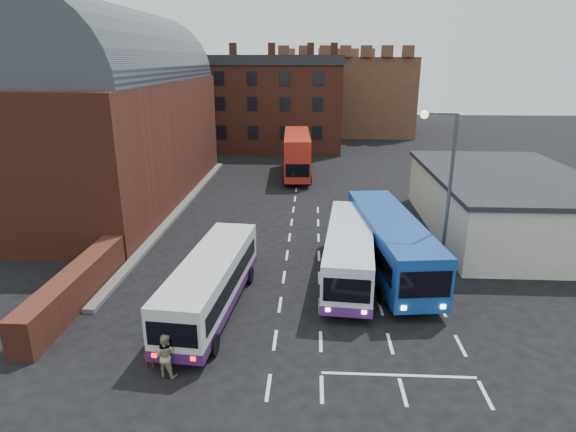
{
  "coord_description": "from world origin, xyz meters",
  "views": [
    {
      "loc": [
        1.53,
        -19.06,
        11.73
      ],
      "look_at": [
        0.0,
        10.0,
        2.2
      ],
      "focal_mm": 30.0,
      "sensor_mm": 36.0,
      "label": 1
    }
  ],
  "objects_px": {
    "bus_red_double": "(297,154)",
    "pedestrian_red": "(149,352)",
    "bus_white_outbound": "(211,280)",
    "bus_white_inbound": "(349,249)",
    "pedestrian_beige": "(165,355)",
    "bus_blue": "(390,240)",
    "street_lamp": "(444,184)"
  },
  "relations": [
    {
      "from": "bus_red_double",
      "to": "pedestrian_red",
      "type": "bearing_deg",
      "value": 79.36
    },
    {
      "from": "bus_white_outbound",
      "to": "bus_white_inbound",
      "type": "bearing_deg",
      "value": 35.92
    },
    {
      "from": "bus_white_outbound",
      "to": "bus_white_inbound",
      "type": "height_order",
      "value": "bus_white_inbound"
    },
    {
      "from": "pedestrian_beige",
      "to": "bus_white_inbound",
      "type": "bearing_deg",
      "value": -116.95
    },
    {
      "from": "pedestrian_red",
      "to": "pedestrian_beige",
      "type": "height_order",
      "value": "pedestrian_beige"
    },
    {
      "from": "pedestrian_red",
      "to": "bus_white_outbound",
      "type": "bearing_deg",
      "value": -119.03
    },
    {
      "from": "bus_blue",
      "to": "pedestrian_beige",
      "type": "xyz_separation_m",
      "value": [
        -10.01,
        -10.21,
        -1.01
      ]
    },
    {
      "from": "bus_blue",
      "to": "street_lamp",
      "type": "bearing_deg",
      "value": 141.16
    },
    {
      "from": "bus_blue",
      "to": "pedestrian_beige",
      "type": "relative_size",
      "value": 6.71
    },
    {
      "from": "bus_white_outbound",
      "to": "pedestrian_beige",
      "type": "distance_m",
      "value": 5.25
    },
    {
      "from": "bus_red_double",
      "to": "pedestrian_beige",
      "type": "height_order",
      "value": "bus_red_double"
    },
    {
      "from": "bus_white_outbound",
      "to": "bus_red_double",
      "type": "relative_size",
      "value": 0.91
    },
    {
      "from": "bus_white_inbound",
      "to": "street_lamp",
      "type": "bearing_deg",
      "value": 179.36
    },
    {
      "from": "bus_red_double",
      "to": "pedestrian_red",
      "type": "relative_size",
      "value": 8.25
    },
    {
      "from": "bus_white_inbound",
      "to": "bus_white_outbound",
      "type": "bearing_deg",
      "value": 36.06
    },
    {
      "from": "bus_white_inbound",
      "to": "bus_blue",
      "type": "height_order",
      "value": "bus_blue"
    },
    {
      "from": "pedestrian_beige",
      "to": "street_lamp",
      "type": "bearing_deg",
      "value": -131.88
    },
    {
      "from": "pedestrian_beige",
      "to": "pedestrian_red",
      "type": "bearing_deg",
      "value": -17.87
    },
    {
      "from": "bus_white_inbound",
      "to": "street_lamp",
      "type": "xyz_separation_m",
      "value": [
        4.64,
        -0.48,
        3.91
      ]
    },
    {
      "from": "bus_blue",
      "to": "street_lamp",
      "type": "relative_size",
      "value": 1.3
    },
    {
      "from": "bus_blue",
      "to": "street_lamp",
      "type": "xyz_separation_m",
      "value": [
        2.28,
        -1.43,
        3.71
      ]
    },
    {
      "from": "bus_white_inbound",
      "to": "pedestrian_beige",
      "type": "bearing_deg",
      "value": 55.72
    },
    {
      "from": "bus_white_inbound",
      "to": "street_lamp",
      "type": "relative_size",
      "value": 1.16
    },
    {
      "from": "bus_blue",
      "to": "pedestrian_beige",
      "type": "bearing_deg",
      "value": 38.88
    },
    {
      "from": "bus_blue",
      "to": "bus_red_double",
      "type": "distance_m",
      "value": 24.39
    },
    {
      "from": "bus_white_outbound",
      "to": "pedestrian_beige",
      "type": "bearing_deg",
      "value": -93.06
    },
    {
      "from": "bus_red_double",
      "to": "bus_blue",
      "type": "bearing_deg",
      "value": 102.0
    },
    {
      "from": "bus_white_outbound",
      "to": "bus_blue",
      "type": "xyz_separation_m",
      "value": [
        9.27,
        5.06,
        0.28
      ]
    },
    {
      "from": "street_lamp",
      "to": "pedestrian_beige",
      "type": "bearing_deg",
      "value": -144.46
    },
    {
      "from": "bus_red_double",
      "to": "bus_white_inbound",
      "type": "bearing_deg",
      "value": 96.15
    },
    {
      "from": "bus_blue",
      "to": "pedestrian_red",
      "type": "distance_m",
      "value": 14.61
    },
    {
      "from": "bus_red_double",
      "to": "street_lamp",
      "type": "xyz_separation_m",
      "value": [
        8.42,
        -25.03,
        3.25
      ]
    }
  ]
}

